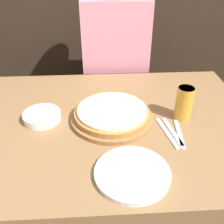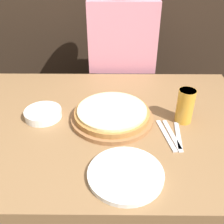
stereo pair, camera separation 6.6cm
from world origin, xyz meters
name	(u,v)px [view 2 (the right image)]	position (x,y,z in m)	size (l,w,h in m)	color
ground_plane	(99,222)	(0.00, 0.00, 0.00)	(12.00, 12.00, 0.00)	#473828
dining_table	(97,179)	(0.00, 0.00, 0.38)	(1.47, 0.97, 0.76)	olive
pizza_on_board	(112,115)	(0.08, 0.01, 0.78)	(0.37, 0.37, 0.06)	#99663D
beer_glass	(186,105)	(0.40, 0.00, 0.84)	(0.07, 0.07, 0.15)	gold
dinner_plate	(126,174)	(0.13, -0.33, 0.76)	(0.26, 0.26, 0.02)	white
side_bowl	(43,114)	(-0.23, 0.02, 0.77)	(0.17, 0.17, 0.04)	white
fork	(166,135)	(0.30, -0.11, 0.76)	(0.06, 0.21, 0.00)	silver
dinner_knife	(172,135)	(0.33, -0.11, 0.76)	(0.05, 0.21, 0.00)	silver
spoon	(178,135)	(0.35, -0.11, 0.76)	(0.04, 0.18, 0.00)	silver
diner_person	(122,76)	(0.14, 0.63, 0.67)	(0.41, 0.21, 1.36)	#33333D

